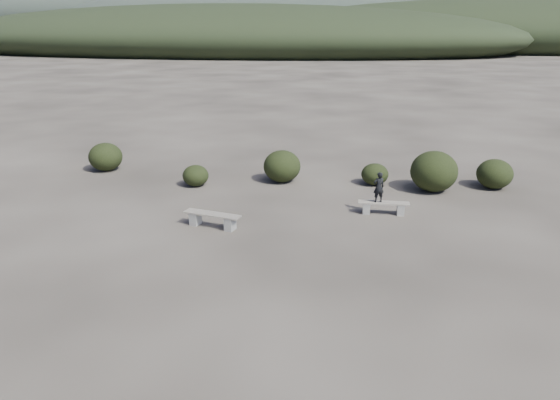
# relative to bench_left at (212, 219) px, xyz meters

# --- Properties ---
(ground) EXTENTS (1200.00, 1200.00, 0.00)m
(ground) POSITION_rel_bench_left_xyz_m (2.55, -3.76, -0.28)
(ground) COLOR #2A2621
(ground) RESTS_ON ground
(bench_left) EXTENTS (1.89, 0.80, 0.46)m
(bench_left) POSITION_rel_bench_left_xyz_m (0.00, 0.00, 0.00)
(bench_left) COLOR gray
(bench_left) RESTS_ON ground
(bench_right) EXTENTS (1.69, 0.38, 0.42)m
(bench_right) POSITION_rel_bench_left_xyz_m (5.31, 2.05, -0.03)
(bench_right) COLOR gray
(bench_right) RESTS_ON ground
(seated_person) EXTENTS (0.44, 0.37, 1.03)m
(seated_person) POSITION_rel_bench_left_xyz_m (5.12, 2.04, 0.65)
(seated_person) COLOR black
(seated_person) RESTS_ON bench_right
(shrub_a) EXTENTS (1.01, 1.01, 0.83)m
(shrub_a) POSITION_rel_bench_left_xyz_m (-1.84, 4.21, 0.13)
(shrub_a) COLOR black
(shrub_a) RESTS_ON ground
(shrub_b) EXTENTS (1.48, 1.48, 1.27)m
(shrub_b) POSITION_rel_bench_left_xyz_m (1.40, 5.30, 0.35)
(shrub_b) COLOR black
(shrub_b) RESTS_ON ground
(shrub_c) EXTENTS (1.05, 1.05, 0.84)m
(shrub_c) POSITION_rel_bench_left_xyz_m (5.05, 5.45, 0.14)
(shrub_c) COLOR black
(shrub_c) RESTS_ON ground
(shrub_d) EXTENTS (1.75, 1.75, 1.53)m
(shrub_d) POSITION_rel_bench_left_xyz_m (7.22, 4.95, 0.49)
(shrub_d) COLOR black
(shrub_d) RESTS_ON ground
(shrub_e) EXTENTS (1.36, 1.36, 1.13)m
(shrub_e) POSITION_rel_bench_left_xyz_m (9.57, 5.68, 0.29)
(shrub_e) COLOR black
(shrub_e) RESTS_ON ground
(shrub_f) EXTENTS (1.41, 1.41, 1.20)m
(shrub_f) POSITION_rel_bench_left_xyz_m (-6.31, 5.81, 0.32)
(shrub_f) COLOR black
(shrub_f) RESTS_ON ground
(mountain_ridges) EXTENTS (500.00, 400.00, 56.00)m
(mountain_ridges) POSITION_rel_bench_left_xyz_m (-4.93, 335.30, 10.56)
(mountain_ridges) COLOR black
(mountain_ridges) RESTS_ON ground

